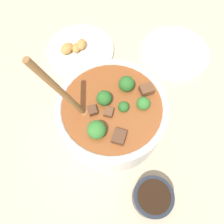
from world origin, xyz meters
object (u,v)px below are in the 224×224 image
(empty_plate, at_px, (175,52))
(food_plate, at_px, (80,50))
(stew_bowl, at_px, (112,114))
(condiment_bowl, at_px, (153,197))

(empty_plate, xyz_separation_m, food_plate, (-0.10, -0.28, -0.00))
(stew_bowl, distance_m, food_plate, 0.27)
(food_plate, bearing_deg, stew_bowl, 3.68)
(condiment_bowl, relative_size, food_plate, 0.43)
(condiment_bowl, bearing_deg, food_plate, -174.78)
(condiment_bowl, relative_size, empty_plate, 0.43)
(stew_bowl, bearing_deg, food_plate, -176.32)
(condiment_bowl, distance_m, empty_plate, 0.43)
(condiment_bowl, bearing_deg, stew_bowl, -172.80)
(condiment_bowl, distance_m, food_plate, 0.47)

